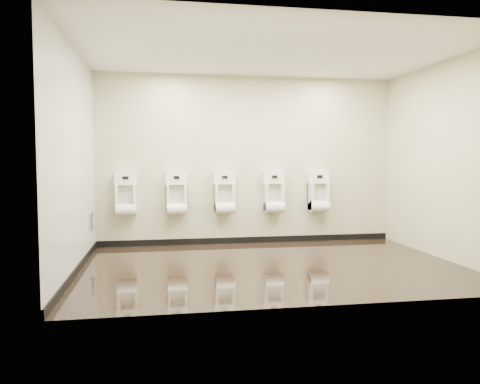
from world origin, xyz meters
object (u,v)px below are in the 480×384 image
object	(u,v)px
access_panel	(91,221)
urinal_0	(126,197)
urinal_2	(224,196)
urinal_3	(274,195)
urinal_1	(177,197)
urinal_4	(319,195)

from	to	relation	value
access_panel	urinal_0	world-z (taller)	urinal_0
urinal_0	urinal_2	distance (m)	1.58
urinal_3	access_panel	bearing A→B (deg)	-171.56
access_panel	urinal_0	distance (m)	0.72
urinal_1	access_panel	bearing A→B (deg)	-161.44
urinal_1	urinal_2	xyz separation A→B (m)	(0.78, 0.00, 0.00)
access_panel	urinal_0	bearing A→B (deg)	41.85
access_panel	urinal_3	xyz separation A→B (m)	(2.90, 0.43, 0.31)
urinal_3	urinal_4	size ratio (longest dim) A/B	1.00
urinal_0	urinal_4	bearing A→B (deg)	0.00
urinal_1	urinal_4	bearing A→B (deg)	0.00
urinal_2	urinal_0	bearing A→B (deg)	180.00
urinal_1	urinal_2	size ratio (longest dim) A/B	1.00
access_panel	urinal_2	xyz separation A→B (m)	(2.06, 0.43, 0.31)
urinal_1	urinal_3	distance (m)	1.62
urinal_3	urinal_4	distance (m)	0.79
urinal_2	urinal_3	distance (m)	0.83
urinal_2	urinal_4	size ratio (longest dim) A/B	1.00
access_panel	urinal_1	xyz separation A→B (m)	(1.28, 0.43, 0.31)
urinal_1	urinal_4	xyz separation A→B (m)	(2.41, 0.00, 0.00)
access_panel	urinal_2	distance (m)	2.13
urinal_1	urinal_4	size ratio (longest dim) A/B	1.00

